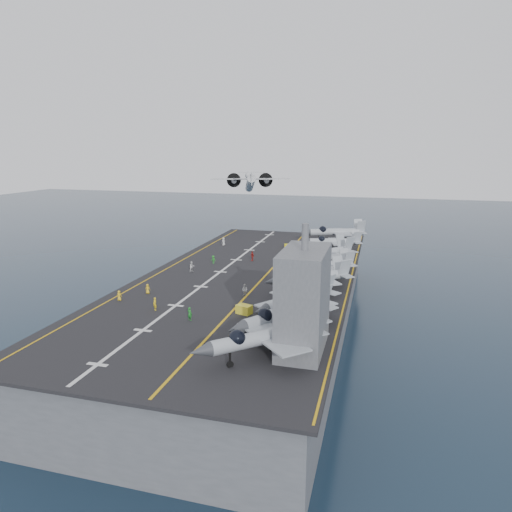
% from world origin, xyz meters
% --- Properties ---
extents(ground, '(500.00, 500.00, 0.00)m').
position_xyz_m(ground, '(0.00, 0.00, 0.00)').
color(ground, '#142135').
rests_on(ground, ground).
extents(hull, '(36.00, 90.00, 10.00)m').
position_xyz_m(hull, '(0.00, 0.00, 5.00)').
color(hull, '#56595E').
rests_on(hull, ground).
extents(flight_deck, '(38.00, 92.00, 0.40)m').
position_xyz_m(flight_deck, '(0.00, 0.00, 10.20)').
color(flight_deck, black).
rests_on(flight_deck, hull).
extents(foul_line, '(0.35, 90.00, 0.02)m').
position_xyz_m(foul_line, '(3.00, 0.00, 10.42)').
color(foul_line, gold).
rests_on(foul_line, flight_deck).
extents(landing_centerline, '(0.50, 90.00, 0.02)m').
position_xyz_m(landing_centerline, '(-6.00, 0.00, 10.42)').
color(landing_centerline, silver).
rests_on(landing_centerline, flight_deck).
extents(deck_edge_port, '(0.25, 90.00, 0.02)m').
position_xyz_m(deck_edge_port, '(-17.00, 0.00, 10.42)').
color(deck_edge_port, gold).
rests_on(deck_edge_port, flight_deck).
extents(deck_edge_stbd, '(0.25, 90.00, 0.02)m').
position_xyz_m(deck_edge_stbd, '(18.50, 0.00, 10.42)').
color(deck_edge_stbd, gold).
rests_on(deck_edge_stbd, flight_deck).
extents(island_superstructure, '(5.00, 10.00, 15.00)m').
position_xyz_m(island_superstructure, '(15.00, -30.00, 17.90)').
color(island_superstructure, '#56595E').
rests_on(island_superstructure, flight_deck).
extents(fighter_jet_0, '(18.73, 18.57, 5.50)m').
position_xyz_m(fighter_jet_0, '(11.37, -33.59, 13.15)').
color(fighter_jet_0, gray).
rests_on(fighter_jet_0, flight_deck).
extents(fighter_jet_1, '(18.08, 19.34, 5.59)m').
position_xyz_m(fighter_jet_1, '(12.15, -25.89, 13.19)').
color(fighter_jet_1, '#969FA5').
rests_on(fighter_jet_1, flight_deck).
extents(fighter_jet_2, '(16.45, 18.04, 5.21)m').
position_xyz_m(fighter_jet_2, '(12.55, -19.02, 13.01)').
color(fighter_jet_2, '#9CA3AB').
rests_on(fighter_jet_2, flight_deck).
extents(fighter_jet_3, '(18.19, 17.12, 5.26)m').
position_xyz_m(fighter_jet_3, '(12.78, -7.66, 13.03)').
color(fighter_jet_3, '#969DA5').
rests_on(fighter_jet_3, flight_deck).
extents(fighter_jet_4, '(16.86, 15.49, 4.87)m').
position_xyz_m(fighter_jet_4, '(13.27, 1.30, 12.83)').
color(fighter_jet_4, '#98A0A9').
rests_on(fighter_jet_4, flight_deck).
extents(fighter_jet_5, '(19.15, 19.55, 5.71)m').
position_xyz_m(fighter_jet_5, '(12.37, 9.08, 13.25)').
color(fighter_jet_5, gray).
rests_on(fighter_jet_5, flight_deck).
extents(fighter_jet_7, '(15.61, 12.36, 4.77)m').
position_xyz_m(fighter_jet_7, '(13.24, 24.31, 12.78)').
color(fighter_jet_7, '#8E969C').
rests_on(fighter_jet_7, flight_deck).
extents(fighter_jet_8, '(18.86, 15.64, 5.61)m').
position_xyz_m(fighter_jet_8, '(12.66, 34.62, 13.21)').
color(fighter_jet_8, '#9FA6AF').
rests_on(fighter_jet_8, flight_deck).
extents(tow_cart_a, '(2.48, 2.00, 1.29)m').
position_xyz_m(tow_cart_a, '(4.96, -20.53, 11.05)').
color(tow_cart_a, yellow).
rests_on(tow_cart_a, flight_deck).
extents(tow_cart_b, '(2.62, 2.20, 1.34)m').
position_xyz_m(tow_cart_b, '(6.36, 1.95, 11.07)').
color(tow_cart_b, gold).
rests_on(tow_cart_b, flight_deck).
extents(tow_cart_c, '(2.32, 1.80, 1.23)m').
position_xyz_m(tow_cart_c, '(2.72, 23.26, 11.01)').
color(tow_cart_c, yellow).
rests_on(tow_cart_c, flight_deck).
extents(crew_0, '(1.03, 0.75, 1.60)m').
position_xyz_m(crew_0, '(-15.48, -20.11, 11.20)').
color(crew_0, yellow).
rests_on(crew_0, flight_deck).
extents(crew_1, '(1.39, 1.27, 1.92)m').
position_xyz_m(crew_1, '(-8.06, -22.60, 11.36)').
color(crew_1, yellow).
rests_on(crew_1, flight_deck).
extents(crew_2, '(1.40, 1.48, 2.06)m').
position_xyz_m(crew_2, '(-11.25, -1.43, 11.43)').
color(crew_2, silver).
rests_on(crew_2, flight_deck).
extents(crew_3, '(1.13, 0.90, 1.64)m').
position_xyz_m(crew_3, '(-9.64, 5.88, 11.22)').
color(crew_3, green).
rests_on(crew_3, flight_deck).
extents(crew_4, '(1.43, 1.40, 2.01)m').
position_xyz_m(crew_4, '(-2.54, 10.24, 11.40)').
color(crew_4, '#A51D19').
rests_on(crew_4, flight_deck).
extents(crew_5, '(1.24, 1.42, 1.99)m').
position_xyz_m(crew_5, '(-13.49, 23.28, 11.39)').
color(crew_5, silver).
rests_on(crew_5, flight_deck).
extents(crew_6, '(1.34, 1.12, 1.92)m').
position_xyz_m(crew_6, '(-1.52, -25.02, 11.36)').
color(crew_6, '#1B8125').
rests_on(crew_6, flight_deck).
extents(crew_7, '(1.38, 1.14, 1.98)m').
position_xyz_m(crew_7, '(2.75, -12.81, 11.39)').
color(crew_7, silver).
rests_on(crew_7, flight_deck).
extents(transport_plane, '(27.57, 22.91, 5.58)m').
position_xyz_m(transport_plane, '(-14.97, 52.15, 23.28)').
color(transport_plane, silver).
extents(crew_8, '(1.03, 0.75, 1.60)m').
position_xyz_m(crew_8, '(-12.94, -15.76, 11.20)').
color(crew_8, yellow).
rests_on(crew_8, flight_deck).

